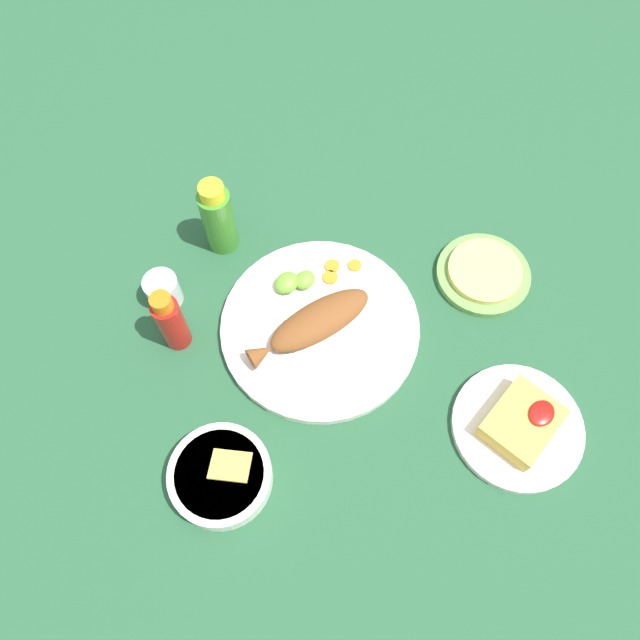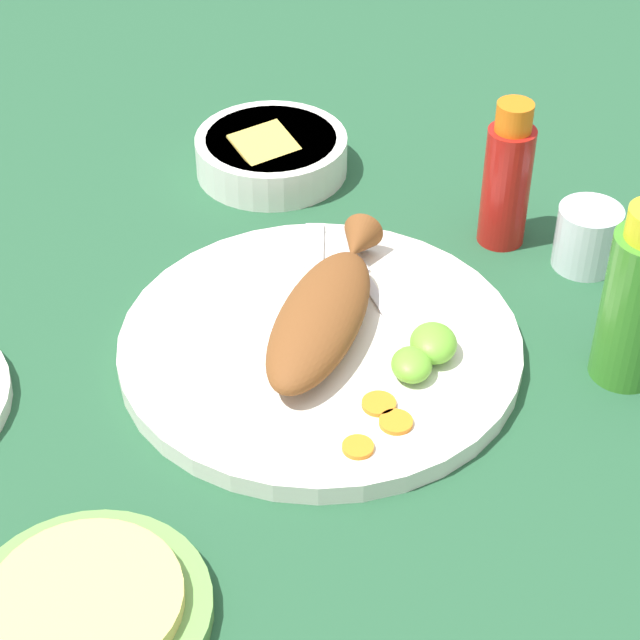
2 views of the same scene
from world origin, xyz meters
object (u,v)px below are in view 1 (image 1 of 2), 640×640
(main_plate, at_px, (320,327))
(guacamole_bowl, at_px, (221,476))
(fried_fish, at_px, (314,323))
(tortilla_plate, at_px, (483,275))
(fork_near, at_px, (289,363))
(fork_far, at_px, (271,344))
(side_plate_fries, at_px, (517,427))
(hot_sauce_bottle_green, at_px, (218,218))
(hot_sauce_bottle_red, at_px, (171,321))
(salt_cup, at_px, (164,292))

(main_plate, relative_size, guacamole_bowl, 2.17)
(fried_fish, xyz_separation_m, tortilla_plate, (0.29, -0.16, -0.03))
(main_plate, xyz_separation_m, fried_fish, (-0.01, 0.00, 0.03))
(main_plate, relative_size, fork_near, 1.86)
(fried_fish, relative_size, fork_far, 1.33)
(fork_near, xyz_separation_m, side_plate_fries, (0.16, -0.35, -0.01))
(hot_sauce_bottle_green, height_order, guacamole_bowl, hot_sauce_bottle_green)
(guacamole_bowl, bearing_deg, fork_far, 23.51)
(hot_sauce_bottle_red, xyz_separation_m, hot_sauce_bottle_green, (0.19, 0.08, 0.01))
(hot_sauce_bottle_red, height_order, salt_cup, hot_sauce_bottle_red)
(side_plate_fries, height_order, tortilla_plate, same)
(hot_sauce_bottle_red, bearing_deg, hot_sauce_bottle_green, 22.87)
(fried_fish, bearing_deg, fork_near, -155.78)
(hot_sauce_bottle_green, xyz_separation_m, side_plate_fries, (0.05, -0.61, -0.07))
(fork_far, xyz_separation_m, hot_sauce_bottle_green, (0.10, 0.22, 0.06))
(hot_sauce_bottle_red, bearing_deg, fork_near, -64.79)
(salt_cup, distance_m, tortilla_plate, 0.57)
(fork_far, height_order, salt_cup, salt_cup)
(main_plate, distance_m, fork_far, 0.09)
(main_plate, bearing_deg, salt_cup, 118.19)
(fried_fish, relative_size, fork_near, 1.28)
(hot_sauce_bottle_red, bearing_deg, tortilla_plate, -36.27)
(fork_near, distance_m, guacamole_bowl, 0.21)
(fork_near, height_order, salt_cup, salt_cup)
(salt_cup, bearing_deg, hot_sauce_bottle_green, 2.89)
(side_plate_fries, bearing_deg, fried_fish, 103.19)
(fried_fish, distance_m, tortilla_plate, 0.33)
(fried_fish, relative_size, hot_sauce_bottle_green, 1.45)
(fork_near, distance_m, hot_sauce_bottle_red, 0.21)
(fried_fish, bearing_deg, hot_sauce_bottle_red, 150.41)
(guacamole_bowl, bearing_deg, side_plate_fries, -39.45)
(main_plate, relative_size, tortilla_plate, 2.03)
(hot_sauce_bottle_green, height_order, tortilla_plate, hot_sauce_bottle_green)
(main_plate, relative_size, hot_sauce_bottle_red, 2.33)
(main_plate, xyz_separation_m, fork_far, (-0.08, 0.04, 0.01))
(main_plate, xyz_separation_m, guacamole_bowl, (-0.30, -0.05, 0.01))
(fried_fish, distance_m, salt_cup, 0.27)
(fried_fish, xyz_separation_m, hot_sauce_bottle_red, (-0.16, 0.17, 0.03))
(fork_far, bearing_deg, salt_cup, -96.21)
(hot_sauce_bottle_green, bearing_deg, side_plate_fries, -85.01)
(main_plate, height_order, tortilla_plate, main_plate)
(main_plate, xyz_separation_m, salt_cup, (-0.13, 0.25, 0.02))
(fried_fish, bearing_deg, tortilla_plate, -12.09)
(main_plate, bearing_deg, fried_fish, 163.16)
(fork_far, bearing_deg, main_plate, 133.86)
(hot_sauce_bottle_red, distance_m, guacamole_bowl, 0.26)
(salt_cup, distance_m, side_plate_fries, 0.64)
(hot_sauce_bottle_green, bearing_deg, fork_near, -112.42)
(fork_near, relative_size, fork_far, 1.04)
(hot_sauce_bottle_green, bearing_deg, fork_far, -115.27)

